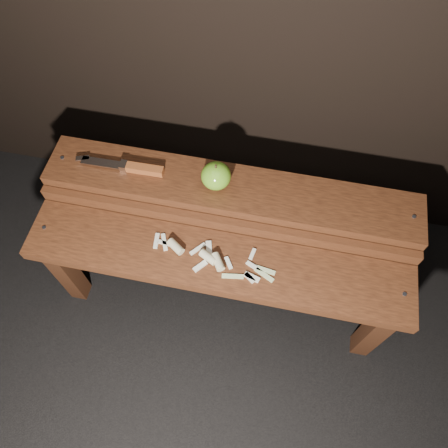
% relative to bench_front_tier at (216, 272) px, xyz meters
% --- Properties ---
extents(ground, '(60.00, 60.00, 0.00)m').
position_rel_bench_front_tier_xyz_m(ground, '(0.00, 0.06, -0.35)').
color(ground, black).
extents(bench_front_tier, '(1.20, 0.20, 0.42)m').
position_rel_bench_front_tier_xyz_m(bench_front_tier, '(0.00, 0.00, 0.00)').
color(bench_front_tier, '#381B0E').
rests_on(bench_front_tier, ground).
extents(bench_rear_tier, '(1.20, 0.21, 0.50)m').
position_rel_bench_front_tier_xyz_m(bench_rear_tier, '(0.00, 0.23, 0.06)').
color(bench_rear_tier, '#381B0E').
rests_on(bench_rear_tier, ground).
extents(apple, '(0.09, 0.09, 0.10)m').
position_rel_bench_front_tier_xyz_m(apple, '(-0.05, 0.23, 0.19)').
color(apple, '#649D20').
rests_on(apple, bench_rear_tier).
extents(knife, '(0.29, 0.04, 0.03)m').
position_rel_bench_front_tier_xyz_m(knife, '(-0.32, 0.23, 0.16)').
color(knife, brown).
rests_on(knife, bench_rear_tier).
extents(apple_scraps, '(0.39, 0.12, 0.03)m').
position_rel_bench_front_tier_xyz_m(apple_scraps, '(-0.03, 0.01, 0.08)').
color(apple_scraps, beige).
rests_on(apple_scraps, bench_front_tier).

